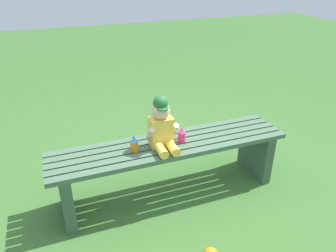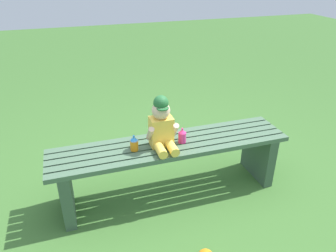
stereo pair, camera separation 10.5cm
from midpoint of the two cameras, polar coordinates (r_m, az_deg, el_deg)
ground_plane at (r=2.77m, az=-0.74°, el=-11.54°), size 16.00×16.00×0.00m
park_bench at (r=2.57m, az=-0.78°, el=-5.90°), size 1.87×0.40×0.47m
child_figure at (r=2.37m, az=-2.36°, el=0.07°), size 0.23×0.27×0.40m
sippy_cup_left at (r=2.39m, az=-7.25°, el=-3.23°), size 0.06×0.06×0.12m
sippy_cup_right at (r=2.48m, az=1.23°, el=-1.67°), size 0.06×0.06×0.12m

